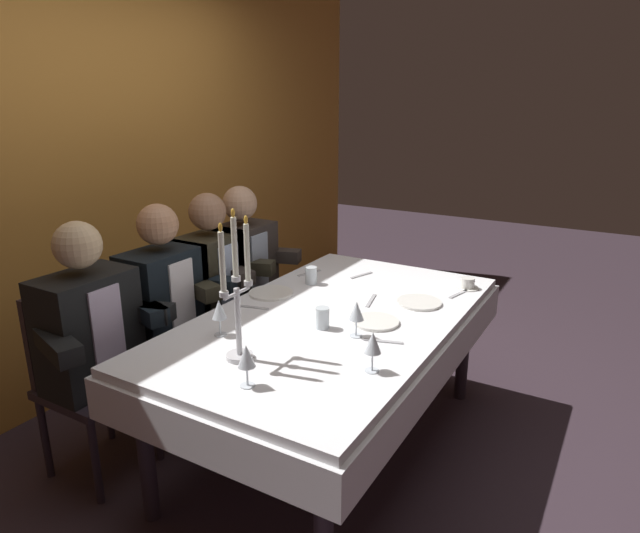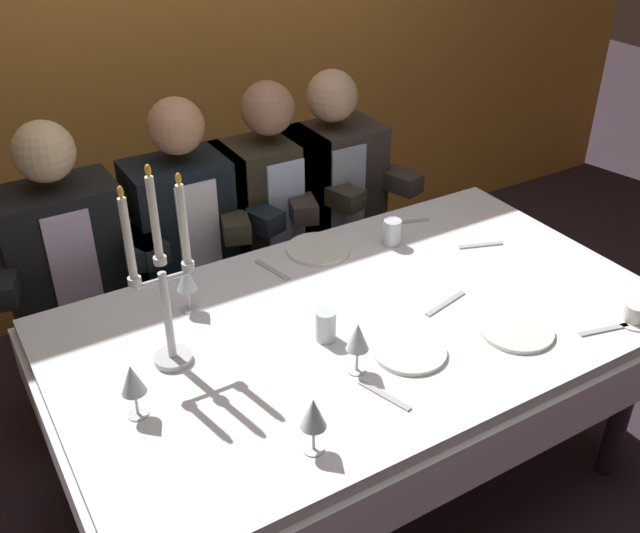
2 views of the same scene
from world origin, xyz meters
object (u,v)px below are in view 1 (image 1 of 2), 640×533
at_px(wine_glass_2, 246,357).
at_px(wine_glass_3, 357,312).
at_px(dinner_plate_2, 271,293).
at_px(seated_diner_0, 88,329).
at_px(wine_glass_0, 219,311).
at_px(wine_glass_1, 373,344).
at_px(coffee_cup_0, 468,284).
at_px(water_tumbler_0, 311,275).
at_px(seated_diner_3, 242,266).
at_px(dinner_plate_0, 376,322).
at_px(dinner_plate_1, 419,302).
at_px(seated_diner_1, 163,299).
at_px(candelabra, 237,299).
at_px(seated_diner_2, 211,279).
at_px(dining_table, 332,338).
at_px(water_tumbler_1, 322,318).

xyz_separation_m(wine_glass_2, wine_glass_3, (0.59, -0.14, 0.00)).
height_order(dinner_plate_2, seated_diner_0, seated_diner_0).
bearing_deg(wine_glass_0, wine_glass_1, -87.45).
bearing_deg(coffee_cup_0, seated_diner_0, 136.74).
xyz_separation_m(wine_glass_3, seated_diner_0, (-0.54, 1.09, -0.12)).
height_order(wine_glass_1, coffee_cup_0, wine_glass_1).
relative_size(water_tumbler_0, seated_diner_3, 0.08).
xyz_separation_m(dinner_plate_0, wine_glass_3, (-0.18, 0.01, 0.11)).
bearing_deg(wine_glass_0, dinner_plate_1, -37.55).
xyz_separation_m(coffee_cup_0, seated_diner_1, (-0.95, 1.34, -0.03)).
height_order(wine_glass_0, seated_diner_0, seated_diner_0).
relative_size(dinner_plate_0, wine_glass_0, 1.34).
distance_m(candelabra, dinner_plate_1, 1.06).
height_order(dinner_plate_1, wine_glass_2, wine_glass_2).
xyz_separation_m(wine_glass_0, wine_glass_3, (0.29, -0.53, 0.00)).
distance_m(candelabra, wine_glass_3, 0.55).
distance_m(candelabra, coffee_cup_0, 1.44).
bearing_deg(wine_glass_1, seated_diner_2, 66.77).
bearing_deg(seated_diner_1, water_tumbler_0, -43.28).
relative_size(dining_table, dinner_plate_1, 8.51).
bearing_deg(wine_glass_0, seated_diner_0, 113.86).
bearing_deg(seated_diner_2, seated_diner_1, 180.00).
distance_m(coffee_cup_0, seated_diner_3, 1.37).
distance_m(wine_glass_2, water_tumbler_1, 0.60).
xyz_separation_m(candelabra, dinner_plate_1, (0.95, -0.41, -0.25)).
distance_m(wine_glass_0, seated_diner_3, 1.05).
bearing_deg(seated_diner_3, wine_glass_3, -118.21).
xyz_separation_m(dining_table, seated_diner_1, (-0.24, 0.89, 0.11)).
bearing_deg(seated_diner_1, wine_glass_3, -85.99).
bearing_deg(dinner_plate_2, seated_diner_2, 84.67).
xyz_separation_m(dinner_plate_0, dinner_plate_1, (0.34, -0.08, 0.00)).
distance_m(dinner_plate_0, water_tumbler_0, 0.65).
xyz_separation_m(dining_table, candelabra, (-0.59, 0.10, 0.37)).
xyz_separation_m(dinner_plate_2, water_tumbler_1, (-0.25, -0.46, 0.04)).
relative_size(candelabra, water_tumbler_0, 6.26).
relative_size(dinner_plate_0, water_tumbler_0, 2.23).
distance_m(dining_table, seated_diner_2, 0.90).
distance_m(dinner_plate_0, dinner_plate_1, 0.35).
distance_m(dinner_plate_2, seated_diner_2, 0.46).
xyz_separation_m(candelabra, wine_glass_0, (0.14, 0.22, -0.14)).
distance_m(seated_diner_1, seated_diner_3, 0.66).
bearing_deg(seated_diner_3, dinner_plate_1, -93.26).
bearing_deg(water_tumbler_1, seated_diner_0, 120.59).
height_order(wine_glass_0, water_tumbler_0, wine_glass_0).
bearing_deg(seated_diner_2, candelabra, -132.73).
bearing_deg(wine_glass_1, seated_diner_0, 102.38).
distance_m(dinner_plate_0, wine_glass_0, 0.72).
xyz_separation_m(dinner_plate_1, seated_diner_0, (-1.06, 1.19, -0.01)).
xyz_separation_m(wine_glass_0, water_tumbler_1, (0.29, -0.35, -0.07)).
bearing_deg(water_tumbler_1, dinner_plate_1, -27.58).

